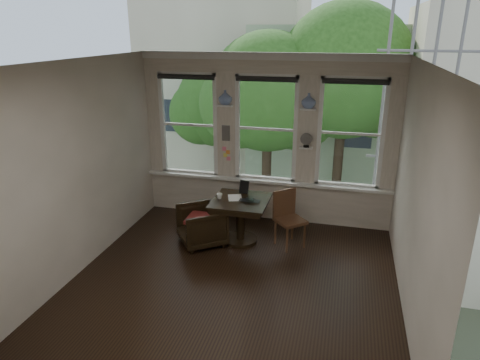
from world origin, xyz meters
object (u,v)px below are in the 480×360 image
(laptop, at_px, (249,202))
(mug, at_px, (219,196))
(table, at_px, (240,221))
(armchair_left, at_px, (202,225))
(side_chair_right, at_px, (290,220))

(laptop, height_order, mug, mug)
(laptop, bearing_deg, table, 148.73)
(armchair_left, distance_m, laptop, 0.89)
(side_chair_right, distance_m, mug, 1.21)
(table, distance_m, armchair_left, 0.65)
(table, xyz_separation_m, laptop, (0.16, -0.10, 0.39))
(laptop, bearing_deg, mug, 173.72)
(table, bearing_deg, side_chair_right, 3.24)
(table, relative_size, side_chair_right, 0.98)
(table, xyz_separation_m, mug, (-0.34, -0.04, 0.42))
(table, height_order, laptop, laptop)
(armchair_left, relative_size, mug, 7.57)
(table, relative_size, armchair_left, 1.25)
(side_chair_right, bearing_deg, armchair_left, 148.67)
(armchair_left, height_order, side_chair_right, side_chair_right)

